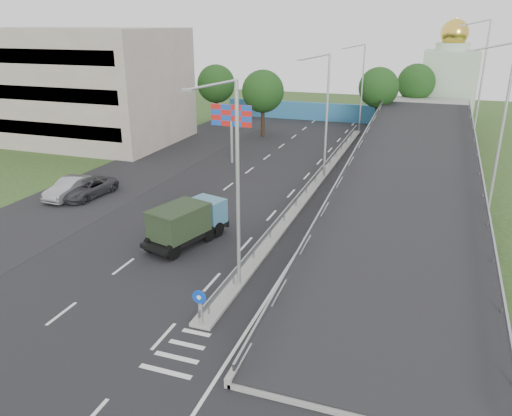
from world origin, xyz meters
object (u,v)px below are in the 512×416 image
at_px(lamp_post_mid, 325,110).
at_px(parked_car_b, 71,188).
at_px(dump_truck, 187,222).
at_px(parked_car_c, 88,188).
at_px(sign_bollard, 200,307).
at_px(billboard, 231,119).
at_px(lamp_post_near, 234,177).
at_px(church, 449,79).
at_px(lamp_post_far, 361,83).

height_order(lamp_post_mid, parked_car_b, lamp_post_mid).
distance_m(dump_truck, parked_car_c, 12.22).
distance_m(sign_bollard, parked_car_c, 20.38).
xyz_separation_m(lamp_post_mid, billboard, (-9.11, 2.00, -1.62)).
distance_m(dump_truck, parked_car_b, 13.03).
bearing_deg(lamp_post_mid, billboard, 167.62).
bearing_deg(parked_car_c, parked_car_b, -147.30).
distance_m(lamp_post_mid, parked_car_c, 19.81).
xyz_separation_m(lamp_post_mid, parked_car_b, (-16.90, -11.36, -5.04)).
bearing_deg(lamp_post_near, sign_bollard, -91.64).
distance_m(church, parked_car_b, 52.88).
height_order(sign_bollard, church, church).
bearing_deg(church, lamp_post_far, -125.24).
distance_m(billboard, parked_car_b, 15.84).
bearing_deg(lamp_post_far, sign_bollard, -90.14).
xyz_separation_m(lamp_post_near, billboard, (-9.11, 22.00, -1.62)).
relative_size(church, dump_truck, 2.30).
distance_m(billboard, parked_car_c, 14.87).
bearing_deg(parked_car_b, dump_truck, -18.33).
height_order(lamp_post_near, parked_car_c, lamp_post_near).
relative_size(billboard, parked_car_c, 1.12).
bearing_deg(lamp_post_mid, lamp_post_far, 90.00).
relative_size(lamp_post_far, parked_car_b, 2.16).
xyz_separation_m(lamp_post_near, lamp_post_mid, (0.00, 20.00, 0.00)).
distance_m(lamp_post_near, parked_car_c, 18.97).
distance_m(sign_bollard, lamp_post_mid, 24.30).
bearing_deg(billboard, parked_car_c, -117.53).
bearing_deg(lamp_post_mid, church, 73.78).
xyz_separation_m(sign_bollard, dump_truck, (-4.60, 7.90, 0.35)).
xyz_separation_m(sign_bollard, lamp_post_mid, (0.11, 23.83, 4.77)).
distance_m(lamp_post_far, billboard, 20.24).
relative_size(lamp_post_mid, parked_car_b, 2.16).
height_order(church, parked_car_c, church).
bearing_deg(lamp_post_far, parked_car_b, -118.31).
bearing_deg(sign_bollard, dump_truck, 120.23).
bearing_deg(dump_truck, parked_car_c, 170.97).
xyz_separation_m(lamp_post_near, dump_truck, (-4.71, 4.07, -4.43)).
height_order(lamp_post_far, dump_truck, lamp_post_far).
height_order(sign_bollard, parked_car_b, sign_bollard).
bearing_deg(lamp_post_far, billboard, -116.84).
xyz_separation_m(church, parked_car_b, (-26.79, -45.36, -4.54)).
bearing_deg(parked_car_c, church, 66.51).
height_order(lamp_post_mid, church, church).
relative_size(church, parked_car_c, 2.80).
bearing_deg(lamp_post_near, lamp_post_far, 90.00).
bearing_deg(parked_car_b, sign_bollard, -34.39).
bearing_deg(dump_truck, parked_car_b, 175.21).
xyz_separation_m(sign_bollard, lamp_post_near, (0.11, 3.83, 4.77)).
distance_m(sign_bollard, dump_truck, 9.15).
bearing_deg(billboard, lamp_post_far, 63.16).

